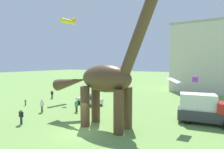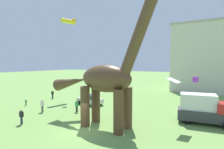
# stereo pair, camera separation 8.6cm
# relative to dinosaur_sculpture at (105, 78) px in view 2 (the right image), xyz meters

# --- Properties ---
(ground_plane) EXTENTS (240.00, 240.00, 0.00)m
(ground_plane) POSITION_rel_dinosaur_sculpture_xyz_m (-1.23, -2.44, -5.00)
(ground_plane) COLOR #6B9347
(dinosaur_sculpture) EXTENTS (13.24, 2.80, 13.84)m
(dinosaur_sculpture) POSITION_rel_dinosaur_sculpture_xyz_m (0.00, 0.00, 0.00)
(dinosaur_sculpture) COLOR #513823
(dinosaur_sculpture) RESTS_ON ground_plane
(parked_sedan_left) EXTENTS (4.30, 2.04, 1.55)m
(parked_sedan_left) POSITION_rel_dinosaur_sculpture_xyz_m (-7.47, 6.73, -4.20)
(parked_sedan_left) COLOR silver
(parked_sedan_left) RESTS_ON ground_plane
(parked_box_truck) EXTENTS (5.87, 2.98, 3.20)m
(parked_box_truck) POSITION_rel_dinosaur_sculpture_xyz_m (8.63, 6.31, -3.36)
(parked_box_truck) COLOR #38383D
(parked_box_truck) RESTS_ON ground_plane
(person_far_spectator) EXTENTS (0.37, 0.16, 0.98)m
(person_far_spectator) POSITION_rel_dinosaur_sculpture_xyz_m (-15.62, 1.15, -4.41)
(person_far_spectator) COLOR black
(person_far_spectator) RESTS_ON ground_plane
(person_near_flyer) EXTENTS (0.58, 0.25, 1.54)m
(person_near_flyer) POSITION_rel_dinosaur_sculpture_xyz_m (-16.43, 6.94, -4.07)
(person_near_flyer) COLOR black
(person_near_flyer) RESTS_ON ground_plane
(person_vendor_side) EXTENTS (0.65, 0.28, 1.73)m
(person_vendor_side) POSITION_rel_dinosaur_sculpture_xyz_m (-10.22, 0.08, -3.96)
(person_vendor_side) COLOR #6B6056
(person_vendor_side) RESTS_ON ground_plane
(person_watching_child) EXTENTS (0.61, 0.27, 1.63)m
(person_watching_child) POSITION_rel_dinosaur_sculpture_xyz_m (-8.08, -4.13, -4.02)
(person_watching_child) COLOR #2D3347
(person_watching_child) RESTS_ON ground_plane
(person_photographer) EXTENTS (0.59, 0.26, 1.57)m
(person_photographer) POSITION_rel_dinosaur_sculpture_xyz_m (-6.35, 2.56, -4.05)
(person_photographer) COLOR black
(person_photographer) RESTS_ON ground_plane
(kite_near_high) EXTENTS (0.64, 0.64, 0.67)m
(kite_near_high) POSITION_rel_dinosaur_sculpture_xyz_m (7.40, 8.62, -0.43)
(kite_near_high) COLOR purple
(kite_drifting) EXTENTS (1.24, 1.65, 2.02)m
(kite_drifting) POSITION_rel_dinosaur_sculpture_xyz_m (5.95, 3.54, -0.19)
(kite_drifting) COLOR white
(kite_mid_right) EXTENTS (2.76, 3.04, 0.86)m
(kite_mid_right) POSITION_rel_dinosaur_sculpture_xyz_m (-15.42, 10.46, 9.71)
(kite_mid_right) COLOR yellow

